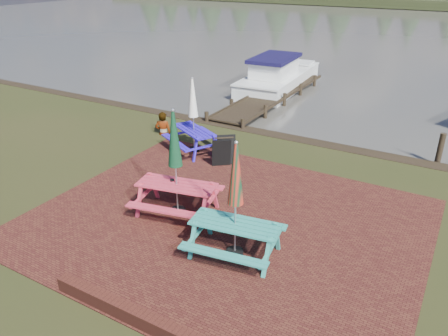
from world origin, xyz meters
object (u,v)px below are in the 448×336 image
picnic_table_blue (194,126)px  boat_jetty (278,78)px  person (162,112)px  jetty (271,96)px  chalkboard (224,151)px  picnic_table_red (176,179)px  picnic_table_teal (235,218)px

picnic_table_blue → boat_jetty: size_ratio=0.36×
person → jetty: bearing=-122.0°
chalkboard → boat_jetty: size_ratio=0.14×
picnic_table_red → person: 5.60m
picnic_table_red → person: size_ratio=1.59×
picnic_table_teal → picnic_table_red: picnic_table_red is taller
picnic_table_red → person: bearing=119.1°
picnic_table_teal → jetty: picnic_table_teal is taller
picnic_table_teal → picnic_table_red: size_ratio=0.97×
picnic_table_red → boat_jetty: bearing=91.1°
picnic_table_teal → chalkboard: size_ratio=2.80×
boat_jetty → jetty: bearing=-77.6°
jetty → person: 6.47m
jetty → picnic_table_red: bearing=-77.8°
picnic_table_blue → picnic_table_red: bearing=-34.0°
picnic_table_teal → boat_jetty: size_ratio=0.38×
picnic_table_blue → person: (-1.81, 0.70, -0.02)m
picnic_table_blue → chalkboard: size_ratio=2.64×
boat_jetty → person: person is taller
chalkboard → boat_jetty: (-2.50, 9.79, -0.10)m
picnic_table_red → jetty: picnic_table_red is taller
picnic_table_red → chalkboard: 3.08m
boat_jetty → picnic_table_red: bearing=-80.6°
jetty → picnic_table_blue: bearing=-86.6°
picnic_table_blue → boat_jetty: (-1.07, 9.28, -0.47)m
picnic_table_blue → person: picnic_table_blue is taller
picnic_table_teal → picnic_table_red: 2.20m
picnic_table_teal → jetty: (-4.32, 11.30, -0.79)m
boat_jetty → person: (-0.74, -8.58, 0.46)m
chalkboard → person: person is taller
chalkboard → person: 3.48m
picnic_table_red → picnic_table_teal: bearing=-33.0°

